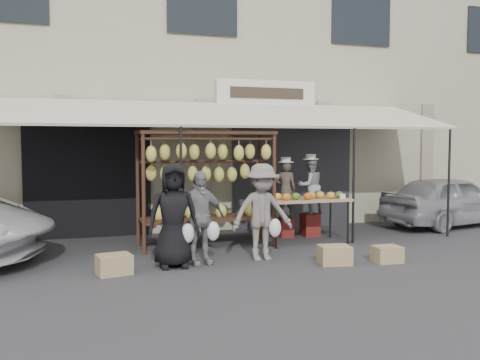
# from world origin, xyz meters

# --- Properties ---
(ground_plane) EXTENTS (90.00, 90.00, 0.00)m
(ground_plane) POSITION_xyz_m (0.00, 0.00, 0.00)
(ground_plane) COLOR #2D2D30
(shophouse) EXTENTS (24.00, 6.15, 7.30)m
(shophouse) POSITION_xyz_m (-0.00, 6.50, 3.65)
(shophouse) COLOR #AEA68A
(shophouse) RESTS_ON ground_plane
(awning) EXTENTS (10.00, 2.35, 2.92)m
(awning) POSITION_xyz_m (0.01, 2.28, 2.57)
(awning) COLOR beige
(awning) RESTS_ON ground_plane
(banana_rack) EXTENTS (2.60, 0.90, 2.24)m
(banana_rack) POSITION_xyz_m (-0.40, 1.63, 1.57)
(banana_rack) COLOR #47291C
(banana_rack) RESTS_ON ground_plane
(produce_table) EXTENTS (1.70, 0.90, 1.04)m
(produce_table) POSITION_xyz_m (1.58, 1.41, 0.88)
(produce_table) COLOR tan
(produce_table) RESTS_ON ground_plane
(vendor_left) EXTENTS (0.51, 0.42, 1.22)m
(vendor_left) POSITION_xyz_m (1.48, 2.20, 1.02)
(vendor_left) COLOR #4F433A
(vendor_left) RESTS_ON stool_left
(vendor_right) EXTENTS (0.61, 0.49, 1.21)m
(vendor_right) POSITION_xyz_m (2.03, 2.15, 1.09)
(vendor_right) COLOR #9D9FA7
(vendor_right) RESTS_ON stool_right
(customer_left) EXTENTS (0.84, 0.56, 1.68)m
(customer_left) POSITION_xyz_m (-1.33, 0.19, 0.84)
(customer_left) COLOR black
(customer_left) RESTS_ON ground_plane
(customer_mid) EXTENTS (0.96, 0.54, 1.55)m
(customer_mid) POSITION_xyz_m (-0.89, 0.26, 0.78)
(customer_mid) COLOR gray
(customer_mid) RESTS_ON ground_plane
(customer_right) EXTENTS (1.07, 0.62, 1.65)m
(customer_right) POSITION_xyz_m (0.21, 0.26, 0.83)
(customer_right) COLOR slate
(customer_right) RESTS_ON ground_plane
(stool_left) EXTENTS (0.37, 0.37, 0.41)m
(stool_left) POSITION_xyz_m (1.48, 2.20, 0.21)
(stool_left) COLOR maroon
(stool_left) RESTS_ON ground_plane
(stool_right) EXTENTS (0.42, 0.42, 0.48)m
(stool_right) POSITION_xyz_m (2.03, 2.15, 0.24)
(stool_right) COLOR maroon
(stool_right) RESTS_ON ground_plane
(crate_near_a) EXTENTS (0.57, 0.47, 0.31)m
(crate_near_a) POSITION_xyz_m (1.24, -0.43, 0.15)
(crate_near_a) COLOR tan
(crate_near_a) RESTS_ON ground_plane
(crate_near_b) EXTENTS (0.47, 0.36, 0.27)m
(crate_near_b) POSITION_xyz_m (2.14, -0.58, 0.14)
(crate_near_b) COLOR tan
(crate_near_b) RESTS_ON ground_plane
(crate_far) EXTENTS (0.56, 0.46, 0.30)m
(crate_far) POSITION_xyz_m (-2.29, 0.02, 0.15)
(crate_far) COLOR tan
(crate_far) RESTS_ON ground_plane
(sedan) EXTENTS (3.82, 2.08, 1.23)m
(sedan) POSITION_xyz_m (5.84, 2.35, 0.62)
(sedan) COLOR #9E9EA3
(sedan) RESTS_ON ground_plane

